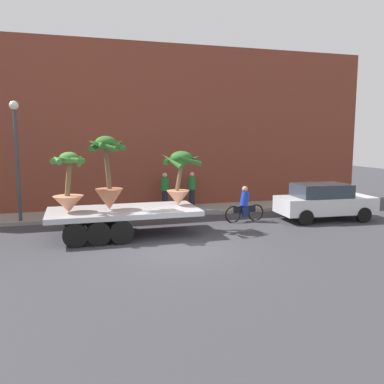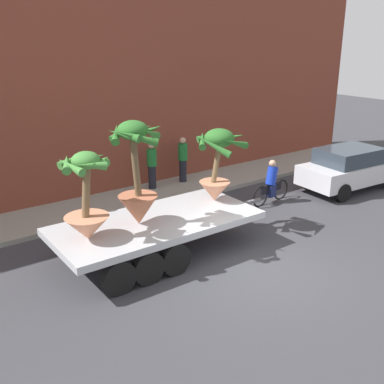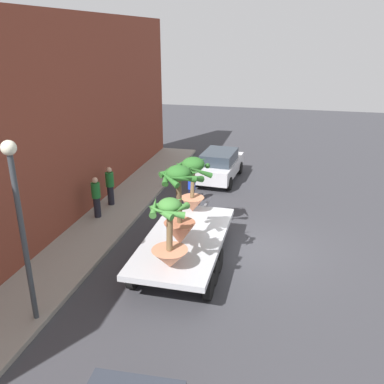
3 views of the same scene
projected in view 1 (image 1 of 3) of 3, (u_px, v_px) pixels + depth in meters
ground_plane at (182, 248)px, 13.04m from camera, size 60.00×60.00×0.00m
sidewalk at (148, 212)px, 18.83m from camera, size 24.00×2.20×0.15m
building_facade at (141, 128)px, 19.91m from camera, size 24.00×1.20×8.01m
flatbed_trailer at (117, 215)px, 14.52m from camera, size 6.36×2.54×0.98m
potted_palm_rear at (68, 186)px, 13.86m from camera, size 1.20×1.15×2.08m
potted_palm_middle at (108, 177)px, 14.27m from camera, size 1.40×1.38×2.62m
potted_palm_front at (180, 176)px, 15.25m from camera, size 1.50×1.52×2.06m
cyclist at (245, 206)px, 17.03m from camera, size 1.84×0.38×1.54m
parked_car at (324, 201)px, 17.31m from camera, size 4.20×2.03×1.58m
pedestrian_near_gate at (192, 189)px, 19.77m from camera, size 0.36×0.36×1.71m
pedestrian_far_left at (165, 190)px, 19.38m from camera, size 0.36×0.36×1.71m
street_lamp at (16, 145)px, 16.11m from camera, size 0.36×0.36×4.83m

